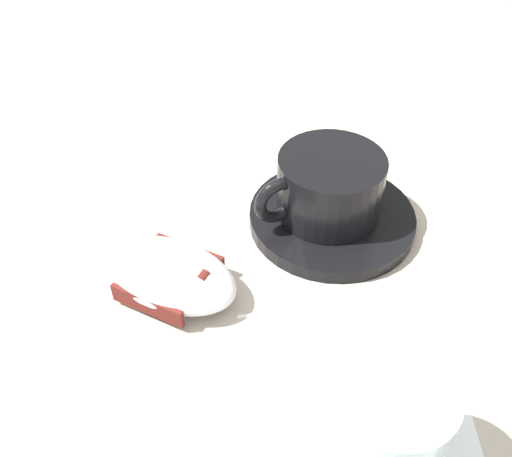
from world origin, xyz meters
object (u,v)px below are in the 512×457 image
at_px(saucer, 332,218).
at_px(drinking_glass, 382,435).
at_px(coffee_cup, 328,186).
at_px(computer_mouse, 169,274).

height_order(saucer, drinking_glass, drinking_glass).
relative_size(coffee_cup, computer_mouse, 0.90).
relative_size(saucer, coffee_cup, 1.25).
height_order(saucer, coffee_cup, coffee_cup).
distance_m(saucer, drinking_glass, 0.23).
bearing_deg(computer_mouse, coffee_cup, -71.47).
bearing_deg(coffee_cup, computer_mouse, 108.53).
distance_m(computer_mouse, drinking_glass, 0.20).
bearing_deg(coffee_cup, drinking_glass, 168.20).
distance_m(coffee_cup, drinking_glass, 0.23).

